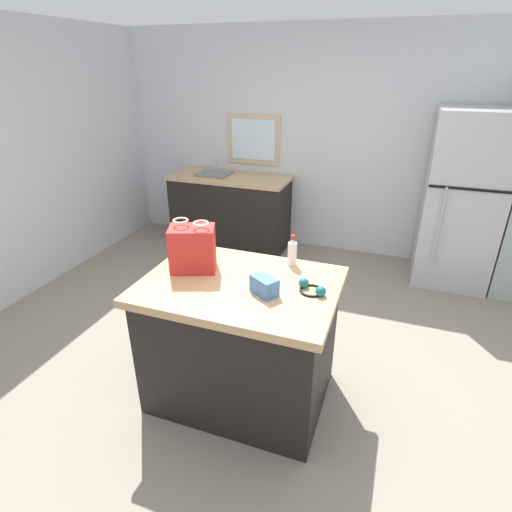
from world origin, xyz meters
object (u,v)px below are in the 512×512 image
(kitchen_island, at_px, (241,341))
(refrigerator, at_px, (462,200))
(shopping_bag, at_px, (193,249))
(bottle, at_px, (292,252))
(small_box, at_px, (264,286))
(ear_defenders, at_px, (312,288))

(kitchen_island, height_order, refrigerator, refrigerator)
(shopping_bag, bearing_deg, bottle, 25.89)
(kitchen_island, height_order, small_box, small_box)
(shopping_bag, xyz_separation_m, ear_defenders, (0.81, -0.02, -0.13))
(shopping_bag, height_order, small_box, shopping_bag)
(small_box, bearing_deg, bottle, 83.16)
(refrigerator, bearing_deg, bottle, -121.07)
(shopping_bag, relative_size, ear_defenders, 1.69)
(bottle, relative_size, ear_defenders, 1.07)
(bottle, bearing_deg, ear_defenders, -55.96)
(refrigerator, relative_size, small_box, 10.79)
(kitchen_island, bearing_deg, ear_defenders, 5.31)
(refrigerator, xyz_separation_m, small_box, (-1.29, -2.48, 0.07))
(shopping_bag, bearing_deg, kitchen_island, -10.06)
(shopping_bag, bearing_deg, refrigerator, 51.94)
(refrigerator, bearing_deg, ear_defenders, -113.47)
(small_box, height_order, bottle, bottle)
(refrigerator, height_order, shopping_bag, refrigerator)
(kitchen_island, relative_size, small_box, 7.45)
(kitchen_island, relative_size, ear_defenders, 6.04)
(refrigerator, bearing_deg, small_box, -117.41)
(refrigerator, bearing_deg, kitchen_island, -121.57)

